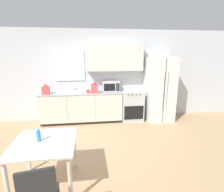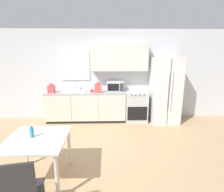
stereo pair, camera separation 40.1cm
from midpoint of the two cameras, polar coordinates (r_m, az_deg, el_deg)
The scene contains 13 objects.
ground_plane at distance 3.95m, azimuth -3.10°, elevation -16.80°, with size 12.00×12.00×0.00m, color tan.
wall_back at distance 5.37m, azimuth -1.68°, elevation 7.80°, with size 12.00×0.38×2.70m.
kitchen_counter at distance 5.30m, azimuth -6.28°, elevation -3.33°, with size 2.36×0.61×0.90m.
oven_range at distance 5.37m, azimuth 9.88°, elevation -3.21°, with size 0.64×0.64×0.91m.
refrigerator at distance 5.41m, azimuth 18.87°, elevation 1.81°, with size 0.79×0.81×1.91m.
kitchen_sink at distance 5.22m, azimuth -9.85°, elevation 1.56°, with size 0.65×0.43×0.27m.
microwave at distance 5.24m, azimuth 3.22°, elevation 3.21°, with size 0.51×0.37×0.29m.
coffee_mug at distance 5.05m, azimuth -4.30°, elevation 1.69°, with size 0.12×0.09×0.10m.
grocery_bag_0 at distance 5.21m, azimuth -17.15°, elevation 2.34°, with size 0.20×0.17×0.29m.
grocery_bag_1 at distance 5.00m, azimuth -2.27°, elevation 2.71°, with size 0.19×0.16×0.33m.
dining_table at distance 2.95m, azimuth -19.59°, elevation -14.89°, with size 0.90×0.92×0.74m.
dining_chair_near at distance 2.31m, azimuth -22.81°, elevation -26.93°, with size 0.47×0.47×0.93m.
drink_bottle at distance 2.92m, azimuth -21.17°, elevation -10.97°, with size 0.06×0.06×0.21m.
Camera 2 is at (0.30, -3.42, 2.01)m, focal length 28.00 mm.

